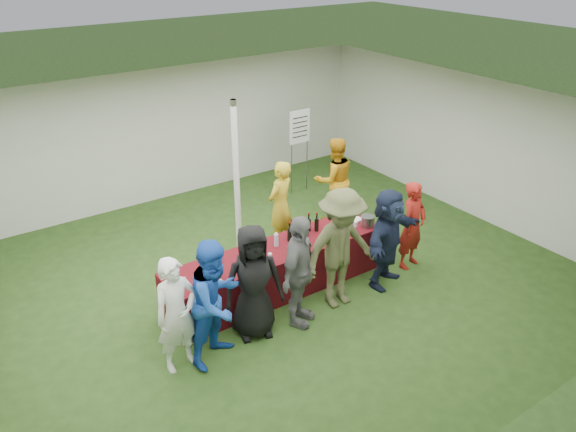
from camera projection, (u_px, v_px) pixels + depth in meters
ground at (251, 289)px, 8.84m from camera, size 60.00×60.00×0.00m
tent at (237, 179)px, 9.36m from camera, size 10.00×10.00×10.00m
serving_table at (277, 270)px, 8.65m from camera, size 3.60×0.80×0.75m
wine_bottles at (302, 228)px, 8.82m from camera, size 0.61×0.15×0.32m
wine_glasses at (251, 262)px, 7.93m from camera, size 2.83×0.11×0.16m
water_bottle at (276, 240)px, 8.51m from camera, size 0.07×0.07×0.23m
bar_towel at (354, 220)px, 9.31m from camera, size 0.25×0.18×0.03m
dump_bucket at (368, 221)px, 9.10m from camera, size 0.22×0.22×0.18m
wine_list_sign at (300, 133)px, 11.62m from camera, size 0.50×0.03×1.80m
staff_pourer at (280, 205)px, 9.69m from camera, size 0.69×0.58×1.62m
staff_back at (334, 180)px, 10.66m from camera, size 0.93×0.80×1.65m
customer_0 at (177, 315)px, 6.94m from camera, size 0.61×0.43×1.59m
customer_1 at (217, 301)px, 7.08m from camera, size 1.03×0.94×1.73m
customer_2 at (253, 282)px, 7.52m from camera, size 0.93×0.74×1.67m
customer_3 at (299, 272)px, 7.73m from camera, size 1.05×0.89×1.69m
customer_4 at (341, 249)px, 8.11m from camera, size 1.24×0.74×1.88m
customer_5 at (387, 238)px, 8.66m from camera, size 1.58×0.98×1.62m
customer_6 at (413, 225)px, 9.16m from camera, size 0.62×0.47×1.51m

